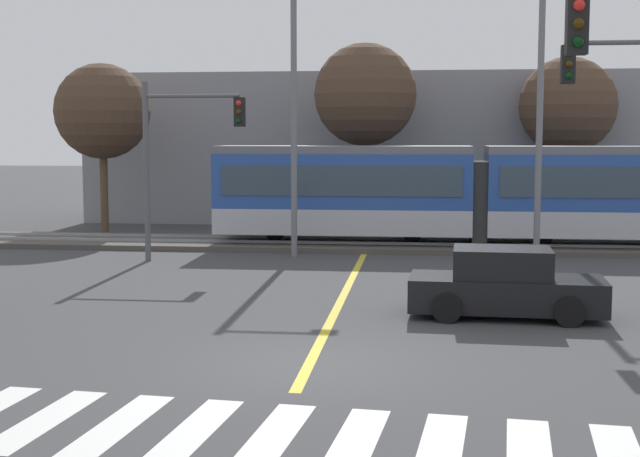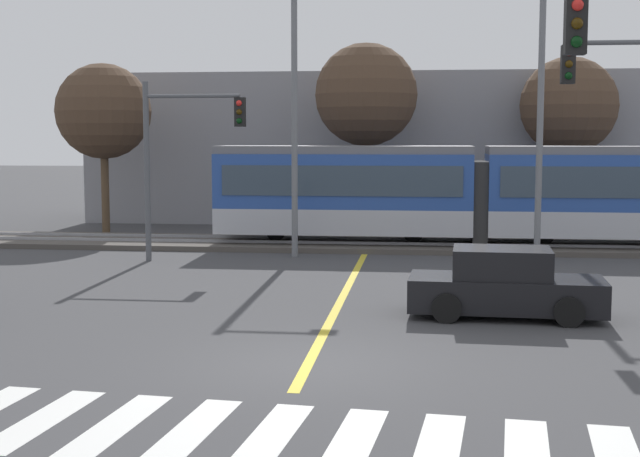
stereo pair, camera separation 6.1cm
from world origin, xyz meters
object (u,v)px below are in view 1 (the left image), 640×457
object	(u,v)px
street_lamp_east	(547,90)
bare_tree_east	(568,106)
traffic_light_far_left	(180,144)
bare_tree_west	(365,95)
sedan_crossing	(505,285)
bare_tree_far_west	(102,112)
street_lamp_centre	(301,100)
light_rail_tram	(478,191)

from	to	relation	value
street_lamp_east	bare_tree_east	world-z (taller)	street_lamp_east
traffic_light_far_left	street_lamp_east	distance (m)	11.42
traffic_light_far_left	street_lamp_east	bearing A→B (deg)	4.42
bare_tree_west	bare_tree_east	xyz separation A→B (m)	(8.20, 1.26, -0.43)
sedan_crossing	street_lamp_east	xyz separation A→B (m)	(1.90, 8.51, 4.67)
bare_tree_far_west	street_lamp_east	bearing A→B (deg)	-23.17
traffic_light_far_left	bare_tree_far_west	xyz separation A→B (m)	(-5.46, 8.03, 1.24)
street_lamp_centre	street_lamp_east	distance (m)	7.70
light_rail_tram	traffic_light_far_left	size ratio (longest dim) A/B	3.28
sedan_crossing	bare_tree_far_west	world-z (taller)	bare_tree_far_west
bare_tree_far_west	bare_tree_west	distance (m)	10.72
traffic_light_far_left	bare_tree_far_west	distance (m)	9.79
bare_tree_far_west	bare_tree_east	size ratio (longest dim) A/B	0.96
light_rail_tram	street_lamp_east	xyz separation A→B (m)	(1.78, -3.49, 3.32)
sedan_crossing	street_lamp_east	bearing A→B (deg)	77.38
traffic_light_far_left	street_lamp_east	size ratio (longest dim) A/B	0.59
bare_tree_east	light_rail_tram	bearing A→B (deg)	-123.13
light_rail_tram	bare_tree_far_west	distance (m)	15.65
bare_tree_far_west	light_rail_tram	bearing A→B (deg)	-13.80
traffic_light_far_left	street_lamp_east	xyz separation A→B (m)	(11.27, 0.87, 1.66)
bare_tree_east	sedan_crossing	bearing A→B (deg)	-102.62
light_rail_tram	traffic_light_far_left	xyz separation A→B (m)	(-9.48, -4.36, 1.65)
sedan_crossing	bare_tree_east	bearing A→B (deg)	77.38
bare_tree_west	bare_tree_east	bearing A→B (deg)	8.74
street_lamp_centre	bare_tree_west	world-z (taller)	street_lamp_centre
bare_tree_west	street_lamp_centre	bearing A→B (deg)	-101.82
bare_tree_west	bare_tree_far_west	bearing A→B (deg)	-174.35
sedan_crossing	bare_tree_west	size ratio (longest dim) A/B	0.56
street_lamp_centre	bare_tree_west	size ratio (longest dim) A/B	1.16
traffic_light_far_left	street_lamp_centre	size ratio (longest dim) A/B	0.63
traffic_light_far_left	bare_tree_west	size ratio (longest dim) A/B	0.73
sedan_crossing	traffic_light_far_left	bearing A→B (deg)	140.79
street_lamp_east	bare_tree_far_west	xyz separation A→B (m)	(-16.73, 7.16, -0.43)
traffic_light_far_left	bare_tree_east	xyz separation A→B (m)	(13.39, 10.34, 1.47)
bare_tree_west	light_rail_tram	bearing A→B (deg)	-47.71
light_rail_tram	bare_tree_far_west	xyz separation A→B (m)	(-14.94, 3.67, 2.89)
light_rail_tram	bare_tree_west	distance (m)	7.31
bare_tree_far_west	bare_tree_east	bearing A→B (deg)	7.00
street_lamp_east	traffic_light_far_left	bearing A→B (deg)	-175.58
light_rail_tram	street_lamp_centre	distance (m)	7.21
light_rail_tram	bare_tree_west	world-z (taller)	bare_tree_west
street_lamp_east	bare_tree_west	world-z (taller)	street_lamp_east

